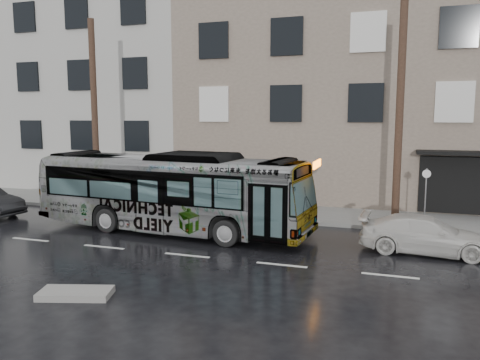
{
  "coord_description": "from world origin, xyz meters",
  "views": [
    {
      "loc": [
        6.36,
        -16.17,
        4.54
      ],
      "look_at": [
        0.19,
        2.5,
        1.89
      ],
      "focal_mm": 35.0,
      "sensor_mm": 36.0,
      "label": 1
    }
  ],
  "objects_px": {
    "bus": "(170,192)",
    "white_sedan": "(426,235)",
    "utility_pole_front": "(400,114)",
    "sign_post": "(425,199)",
    "utility_pole_rear": "(95,115)"
  },
  "relations": [
    {
      "from": "bus",
      "to": "white_sedan",
      "type": "xyz_separation_m",
      "value": [
        9.51,
        -0.05,
        -0.96
      ]
    },
    {
      "from": "utility_pole_front",
      "to": "bus",
      "type": "xyz_separation_m",
      "value": [
        -8.52,
        -2.95,
        -3.07
      ]
    },
    {
      "from": "sign_post",
      "to": "white_sedan",
      "type": "bearing_deg",
      "value": -92.19
    },
    {
      "from": "utility_pole_front",
      "to": "bus",
      "type": "bearing_deg",
      "value": -160.92
    },
    {
      "from": "sign_post",
      "to": "bus",
      "type": "bearing_deg",
      "value": -162.97
    },
    {
      "from": "utility_pole_front",
      "to": "utility_pole_rear",
      "type": "xyz_separation_m",
      "value": [
        -14.0,
        0.0,
        0.0
      ]
    },
    {
      "from": "utility_pole_front",
      "to": "bus",
      "type": "height_order",
      "value": "utility_pole_front"
    },
    {
      "from": "utility_pole_front",
      "to": "white_sedan",
      "type": "distance_m",
      "value": 5.11
    },
    {
      "from": "bus",
      "to": "white_sedan",
      "type": "distance_m",
      "value": 9.56
    },
    {
      "from": "sign_post",
      "to": "white_sedan",
      "type": "height_order",
      "value": "sign_post"
    },
    {
      "from": "utility_pole_front",
      "to": "bus",
      "type": "relative_size",
      "value": 0.79
    },
    {
      "from": "utility_pole_front",
      "to": "white_sedan",
      "type": "xyz_separation_m",
      "value": [
        0.99,
        -3.0,
        -4.03
      ]
    },
    {
      "from": "utility_pole_rear",
      "to": "sign_post",
      "type": "relative_size",
      "value": 3.75
    },
    {
      "from": "utility_pole_front",
      "to": "bus",
      "type": "distance_m",
      "value": 9.53
    },
    {
      "from": "bus",
      "to": "utility_pole_rear",
      "type": "bearing_deg",
      "value": 66.84
    }
  ]
}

